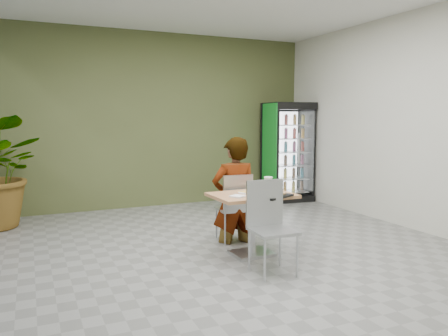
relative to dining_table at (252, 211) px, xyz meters
The scene contains 11 objects.
ground 0.61m from the dining_table, 150.41° to the right, with size 7.00×7.00×0.00m, color gray.
room_envelope 1.10m from the dining_table, 150.41° to the right, with size 6.00×7.00×3.20m, color silver, non-canonical shape.
dining_table is the anchor object (origin of this frame).
chair_far 0.56m from the dining_table, 85.25° to the left, with size 0.43×0.44×0.92m.
chair_near 0.57m from the dining_table, 99.31° to the right, with size 0.46×0.46×0.98m.
seated_woman 0.61m from the dining_table, 84.94° to the left, with size 0.63×0.41×1.70m, color black.
pizza_plate 0.24m from the dining_table, 116.40° to the left, with size 0.29×0.29×0.03m.
soda_cup 0.39m from the dining_table, ahead, with size 0.10×0.10×0.18m.
napkin_stack 0.36m from the dining_table, 153.19° to the right, with size 0.15×0.15×0.02m, color white.
cafeteria_tray 0.37m from the dining_table, 67.60° to the right, with size 0.43×0.31×0.02m, color black.
beverage_fridge 3.67m from the dining_table, 50.85° to the left, with size 0.95×0.76×1.94m.
Camera 1 is at (-2.15, -4.41, 1.66)m, focal length 35.00 mm.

